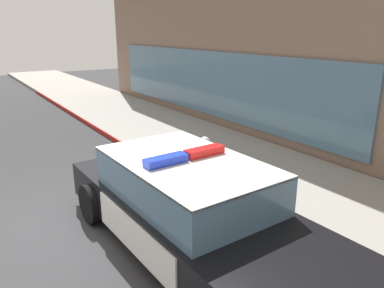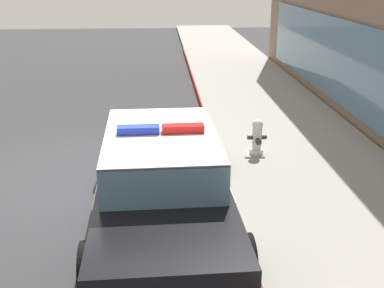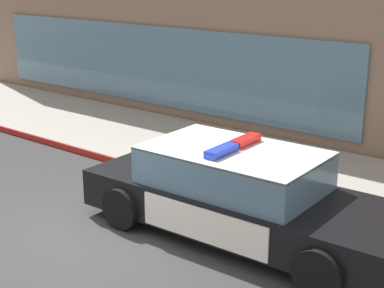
# 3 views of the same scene
# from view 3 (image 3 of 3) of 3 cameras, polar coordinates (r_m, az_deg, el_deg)

# --- Properties ---
(ground) EXTENTS (48.00, 48.00, 0.00)m
(ground) POSITION_cam_3_polar(r_m,az_deg,el_deg) (9.52, -9.45, -8.46)
(ground) COLOR #303033
(sidewalk) EXTENTS (48.00, 3.44, 0.15)m
(sidewalk) POSITION_cam_3_polar(r_m,az_deg,el_deg) (12.49, 5.05, -1.61)
(sidewalk) COLOR gray
(sidewalk) RESTS_ON ground
(curb_red_paint) EXTENTS (28.80, 0.04, 0.14)m
(curb_red_paint) POSITION_cam_3_polar(r_m,az_deg,el_deg) (11.17, 0.09, -3.85)
(curb_red_paint) COLOR maroon
(curb_red_paint) RESTS_ON ground
(police_cruiser) EXTENTS (5.20, 2.18, 1.49)m
(police_cruiser) POSITION_cam_3_polar(r_m,az_deg,el_deg) (9.08, 4.74, -4.89)
(police_cruiser) COLOR black
(police_cruiser) RESTS_ON ground
(fire_hydrant) EXTENTS (0.34, 0.39, 0.73)m
(fire_hydrant) POSITION_cam_3_polar(r_m,az_deg,el_deg) (11.90, 0.53, -0.34)
(fire_hydrant) COLOR silver
(fire_hydrant) RESTS_ON sidewalk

